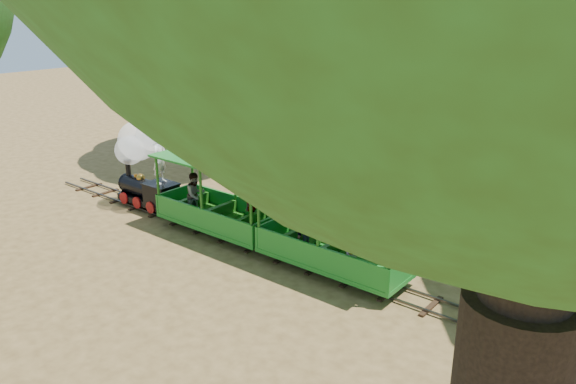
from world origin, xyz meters
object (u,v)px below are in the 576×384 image
Objects in this scene: locomotive at (143,156)px; fence at (453,172)px; carriage_front at (218,206)px; carriage_rear at (331,241)px.

locomotive is 0.17× the size of fence.
fence is (6.82, 7.93, -1.12)m from locomotive.
carriage_front and carriage_rear have the same top height.
carriage_front is 8.73m from fence.
fence is at bearing 66.55° from carriage_front.
carriage_rear is at bearing -87.47° from fence.
carriage_rear is (3.83, -0.01, 0.00)m from carriage_front.
fence is at bearing 49.30° from locomotive.
locomotive is 3.46m from carriage_front.
locomotive is 0.77× the size of carriage_rear.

